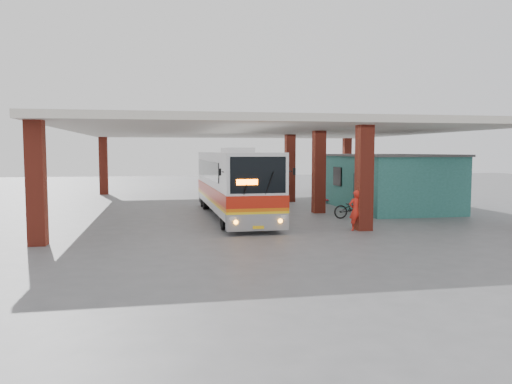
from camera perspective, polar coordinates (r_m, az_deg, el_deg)
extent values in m
plane|color=#515154|center=(23.19, 2.37, -3.44)|extent=(90.00, 90.00, 0.00)
cube|color=#9B3121|center=(21.07, 12.25, 1.58)|extent=(0.60, 0.60, 4.35)
cube|color=#9B3121|center=(26.69, 7.19, 2.28)|extent=(0.60, 0.60, 4.35)
cube|color=#9B3121|center=(32.44, 3.90, 2.73)|extent=(0.60, 0.60, 4.35)
cube|color=#9B3121|center=(18.86, -23.82, 0.93)|extent=(0.60, 0.60, 4.35)
cube|color=#9B3121|center=(39.59, -17.03, 2.89)|extent=(0.60, 0.60, 4.35)
cube|color=#9B3121|center=(42.22, 10.34, 3.12)|extent=(0.60, 0.60, 4.35)
cube|color=silver|center=(29.44, 0.43, 7.06)|extent=(21.00, 23.00, 0.30)
cube|color=#286559|center=(29.33, 14.95, 1.05)|extent=(5.00, 8.00, 3.00)
cube|color=#4C4C4C|center=(29.28, 15.02, 4.08)|extent=(5.20, 8.20, 0.12)
cube|color=#133635|center=(26.97, 11.50, -0.15)|extent=(0.08, 0.95, 2.10)
cube|color=black|center=(29.71, 9.32, 1.77)|extent=(0.08, 1.20, 1.00)
cube|color=black|center=(29.70, 9.26, 1.77)|extent=(0.04, 1.30, 1.10)
cube|color=silver|center=(24.93, -2.55, 1.41)|extent=(2.62, 11.76, 2.74)
cube|color=silver|center=(23.93, -2.19, 4.79)|extent=(1.22, 2.95, 0.24)
cube|color=gray|center=(19.50, 0.14, -3.40)|extent=(2.47, 0.43, 0.68)
cube|color=#B71C0C|center=(24.97, -2.55, 0.18)|extent=(2.66, 11.76, 0.49)
cube|color=#DE600C|center=(25.00, -2.55, -0.52)|extent=(2.66, 11.76, 0.13)
cube|color=yellow|center=(25.01, -2.54, -0.78)|extent=(2.66, 11.76, 0.10)
cube|color=black|center=(19.19, 0.23, 1.95)|extent=(2.19, 0.13, 1.42)
cube|color=black|center=(25.52, -5.57, 2.57)|extent=(0.18, 8.79, 0.88)
cube|color=black|center=(25.90, -0.14, 2.62)|extent=(0.18, 8.79, 0.88)
cube|color=#FF5905|center=(19.06, -1.03, 1.14)|extent=(0.83, 0.06, 0.21)
sphere|color=orange|center=(19.13, -2.31, -3.47)|extent=(0.18, 0.18, 0.18)
sphere|color=orange|center=(19.49, 2.80, -3.32)|extent=(0.18, 0.18, 0.18)
cube|color=yellow|center=(19.31, 0.27, -4.06)|extent=(0.44, 0.04, 0.12)
cylinder|color=black|center=(20.87, -3.56, -3.01)|extent=(0.33, 0.98, 0.98)
cylinder|color=black|center=(21.26, 2.01, -2.86)|extent=(0.33, 0.98, 0.98)
cylinder|color=black|center=(28.28, -5.73, -1.00)|extent=(0.33, 0.98, 0.98)
cylinder|color=black|center=(28.57, -1.58, -0.92)|extent=(0.33, 0.98, 0.98)
cylinder|color=black|center=(29.54, -5.99, -0.76)|extent=(0.33, 0.98, 0.98)
cylinder|color=black|center=(29.82, -2.01, -0.68)|extent=(0.33, 0.98, 0.98)
imported|color=black|center=(24.82, 11.07, -1.80)|extent=(1.97, 0.75, 1.02)
imported|color=red|center=(21.01, 11.36, -2.08)|extent=(0.62, 0.41, 1.68)
cube|color=red|center=(31.56, 8.17, -0.89)|extent=(0.56, 0.56, 0.06)
cube|color=red|center=(31.65, 8.43, -0.37)|extent=(0.20, 0.43, 0.62)
cylinder|color=black|center=(31.32, 8.12, -1.18)|extent=(0.03, 0.03, 0.21)
cylinder|color=black|center=(31.55, 8.61, -1.14)|extent=(0.03, 0.03, 0.21)
cylinder|color=black|center=(31.60, 7.71, -1.12)|extent=(0.03, 0.03, 0.21)
cylinder|color=black|center=(31.82, 8.21, -1.09)|extent=(0.03, 0.03, 0.21)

